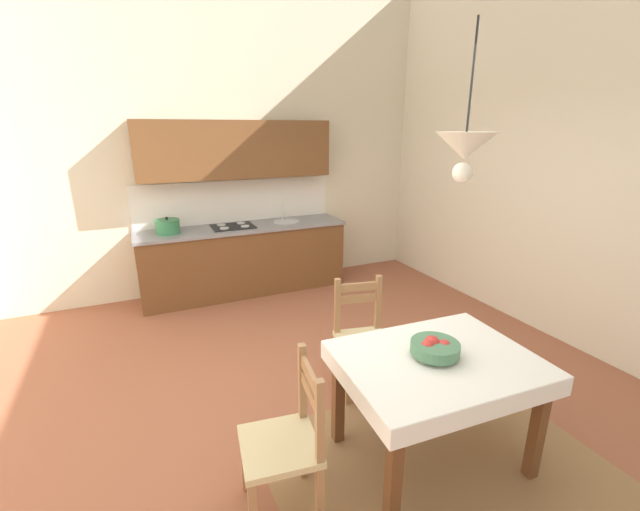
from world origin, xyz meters
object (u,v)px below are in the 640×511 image
object	(u,v)px
dining_table	(436,377)
dining_chair_tv_side	(287,442)
kitchen_cabinetry	(242,229)
dining_chair_kitchen_side	(362,338)
pendant_lamp	(465,148)
fruit_bowl	(435,348)

from	to	relation	value
dining_table	dining_chair_tv_side	distance (m)	1.00
kitchen_cabinetry	dining_table	distance (m)	3.44
kitchen_cabinetry	dining_chair_tv_side	size ratio (longest dim) A/B	2.85
dining_chair_kitchen_side	pendant_lamp	distance (m)	1.81
dining_table	fruit_bowl	distance (m)	0.20
dining_chair_tv_side	pendant_lamp	world-z (taller)	pendant_lamp
dining_table	dining_chair_tv_side	bearing A→B (deg)	177.63
dining_table	kitchen_cabinetry	bearing A→B (deg)	96.05
kitchen_cabinetry	fruit_bowl	bearing A→B (deg)	-84.12
kitchen_cabinetry	dining_table	world-z (taller)	kitchen_cabinetry
dining_chair_kitchen_side	pendant_lamp	bearing A→B (deg)	-87.05
fruit_bowl	kitchen_cabinetry	bearing A→B (deg)	95.88
fruit_bowl	dining_chair_tv_side	bearing A→B (deg)	178.84
pendant_lamp	fruit_bowl	bearing A→B (deg)	147.81
fruit_bowl	dining_chair_kitchen_side	bearing A→B (deg)	89.77
kitchen_cabinetry	dining_chair_kitchen_side	world-z (taller)	kitchen_cabinetry
dining_chair_tv_side	fruit_bowl	xyz separation A→B (m)	(0.97, -0.02, 0.37)
kitchen_cabinetry	dining_chair_tv_side	world-z (taller)	kitchen_cabinetry
dining_chair_kitchen_side	dining_chair_tv_side	size ratio (longest dim) A/B	1.00
dining_chair_kitchen_side	fruit_bowl	distance (m)	0.95
dining_table	dining_chair_kitchen_side	size ratio (longest dim) A/B	1.34
dining_table	dining_chair_kitchen_side	world-z (taller)	dining_chair_kitchen_side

